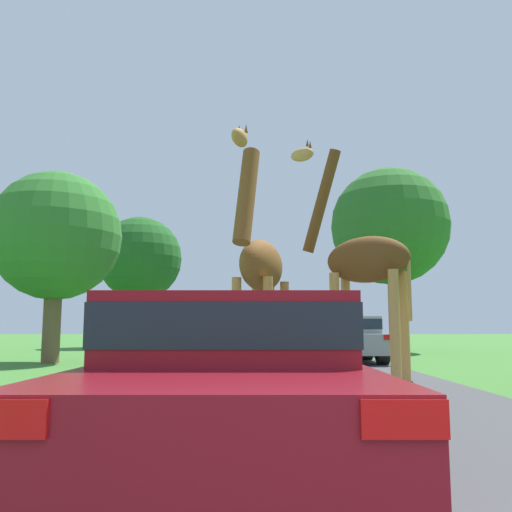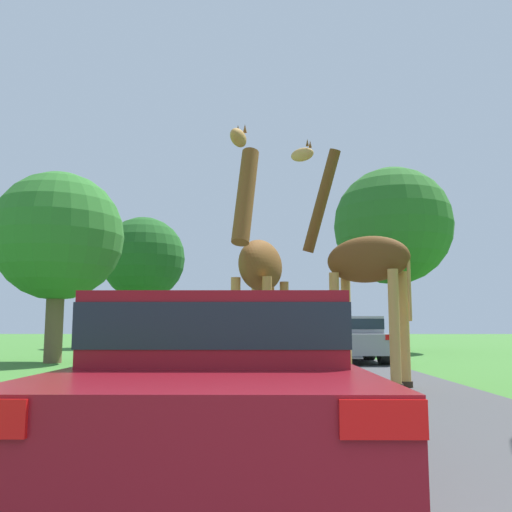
{
  "view_description": "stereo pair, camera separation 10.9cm",
  "coord_description": "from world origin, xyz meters",
  "px_view_note": "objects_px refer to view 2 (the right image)",
  "views": [
    {
      "loc": [
        -0.61,
        -0.49,
        1.18
      ],
      "look_at": [
        -0.6,
        10.04,
        2.54
      ],
      "focal_mm": 38.0,
      "sensor_mm": 36.0,
      "label": 1
    },
    {
      "loc": [
        -0.5,
        -0.49,
        1.18
      ],
      "look_at": [
        -0.6,
        10.04,
        2.54
      ],
      "focal_mm": 38.0,
      "sensor_mm": 36.0,
      "label": 2
    }
  ],
  "objects_px": {
    "car_queue_left": "(263,336)",
    "car_far_ahead": "(206,338)",
    "giraffe_companion": "(362,269)",
    "tree_left_edge": "(393,226)",
    "car_queue_right": "(355,338)",
    "car_verge_right": "(307,335)",
    "tree_centre_back": "(58,237)",
    "car_lead_maroon": "(222,379)",
    "giraffe_near_road": "(259,267)",
    "tree_far_right": "(143,259)"
  },
  "relations": [
    {
      "from": "tree_left_edge",
      "to": "car_queue_right",
      "type": "bearing_deg",
      "value": -113.27
    },
    {
      "from": "car_queue_left",
      "to": "giraffe_near_road",
      "type": "bearing_deg",
      "value": -90.45
    },
    {
      "from": "car_queue_right",
      "to": "tree_centre_back",
      "type": "distance_m",
      "value": 10.39
    },
    {
      "from": "car_verge_right",
      "to": "tree_left_edge",
      "type": "xyz_separation_m",
      "value": [
        3.91,
        -3.38,
        5.22
      ]
    },
    {
      "from": "car_queue_left",
      "to": "car_verge_right",
      "type": "bearing_deg",
      "value": 65.53
    },
    {
      "from": "car_verge_right",
      "to": "tree_centre_back",
      "type": "height_order",
      "value": "tree_centre_back"
    },
    {
      "from": "giraffe_companion",
      "to": "car_queue_left",
      "type": "height_order",
      "value": "giraffe_companion"
    },
    {
      "from": "giraffe_companion",
      "to": "car_far_ahead",
      "type": "relative_size",
      "value": 1.12
    },
    {
      "from": "giraffe_companion",
      "to": "tree_left_edge",
      "type": "bearing_deg",
      "value": 17.34
    },
    {
      "from": "car_queue_right",
      "to": "car_verge_right",
      "type": "distance_m",
      "value": 10.88
    },
    {
      "from": "car_queue_left",
      "to": "tree_left_edge",
      "type": "bearing_deg",
      "value": 16.08
    },
    {
      "from": "car_queue_left",
      "to": "tree_centre_back",
      "type": "bearing_deg",
      "value": -137.36
    },
    {
      "from": "car_verge_right",
      "to": "tree_centre_back",
      "type": "distance_m",
      "value": 15.02
    },
    {
      "from": "tree_left_edge",
      "to": "tree_centre_back",
      "type": "bearing_deg",
      "value": -148.33
    },
    {
      "from": "giraffe_companion",
      "to": "car_verge_right",
      "type": "relative_size",
      "value": 1.33
    },
    {
      "from": "giraffe_near_road",
      "to": "car_verge_right",
      "type": "bearing_deg",
      "value": -80.58
    },
    {
      "from": "car_far_ahead",
      "to": "tree_centre_back",
      "type": "xyz_separation_m",
      "value": [
        -4.91,
        -0.2,
        3.33
      ]
    },
    {
      "from": "car_verge_right",
      "to": "car_far_ahead",
      "type": "bearing_deg",
      "value": -110.63
    },
    {
      "from": "giraffe_companion",
      "to": "car_lead_maroon",
      "type": "height_order",
      "value": "giraffe_companion"
    },
    {
      "from": "giraffe_companion",
      "to": "tree_left_edge",
      "type": "xyz_separation_m",
      "value": [
        4.29,
        14.77,
        3.62
      ]
    },
    {
      "from": "car_verge_right",
      "to": "car_queue_right",
      "type": "bearing_deg",
      "value": -86.34
    },
    {
      "from": "tree_centre_back",
      "to": "tree_far_right",
      "type": "xyz_separation_m",
      "value": [
        0.04,
        12.76,
        0.85
      ]
    },
    {
      "from": "car_lead_maroon",
      "to": "car_far_ahead",
      "type": "bearing_deg",
      "value": 96.37
    },
    {
      "from": "car_queue_left",
      "to": "car_far_ahead",
      "type": "height_order",
      "value": "car_far_ahead"
    },
    {
      "from": "car_verge_right",
      "to": "tree_centre_back",
      "type": "xyz_separation_m",
      "value": [
        -9.14,
        -11.43,
        3.38
      ]
    },
    {
      "from": "car_queue_left",
      "to": "car_far_ahead",
      "type": "xyz_separation_m",
      "value": [
        -1.87,
        -6.04,
        0.04
      ]
    },
    {
      "from": "tree_centre_back",
      "to": "car_lead_maroon",
      "type": "bearing_deg",
      "value": -63.91
    },
    {
      "from": "giraffe_near_road",
      "to": "giraffe_companion",
      "type": "relative_size",
      "value": 0.91
    },
    {
      "from": "car_queue_left",
      "to": "tree_left_edge",
      "type": "height_order",
      "value": "tree_left_edge"
    },
    {
      "from": "car_queue_left",
      "to": "giraffe_companion",
      "type": "bearing_deg",
      "value": -81.32
    },
    {
      "from": "car_queue_right",
      "to": "tree_far_right",
      "type": "distance_m",
      "value": 16.18
    },
    {
      "from": "car_verge_right",
      "to": "tree_far_right",
      "type": "height_order",
      "value": "tree_far_right"
    },
    {
      "from": "giraffe_companion",
      "to": "giraffe_near_road",
      "type": "bearing_deg",
      "value": 136.67
    },
    {
      "from": "giraffe_near_road",
      "to": "car_far_ahead",
      "type": "distance_m",
      "value": 7.76
    },
    {
      "from": "giraffe_companion",
      "to": "car_verge_right",
      "type": "xyz_separation_m",
      "value": [
        0.38,
        18.15,
        -1.6
      ]
    },
    {
      "from": "giraffe_companion",
      "to": "tree_centre_back",
      "type": "distance_m",
      "value": 11.18
    },
    {
      "from": "giraffe_near_road",
      "to": "car_far_ahead",
      "type": "bearing_deg",
      "value": -59.66
    },
    {
      "from": "car_queue_left",
      "to": "tree_far_right",
      "type": "height_order",
      "value": "tree_far_right"
    },
    {
      "from": "car_far_ahead",
      "to": "tree_centre_back",
      "type": "bearing_deg",
      "value": -177.67
    },
    {
      "from": "tree_far_right",
      "to": "giraffe_near_road",
      "type": "bearing_deg",
      "value": -71.62
    },
    {
      "from": "car_queue_left",
      "to": "car_far_ahead",
      "type": "bearing_deg",
      "value": -107.17
    },
    {
      "from": "giraffe_companion",
      "to": "tree_far_right",
      "type": "height_order",
      "value": "tree_far_right"
    },
    {
      "from": "car_far_ahead",
      "to": "car_verge_right",
      "type": "relative_size",
      "value": 1.19
    },
    {
      "from": "giraffe_near_road",
      "to": "car_verge_right",
      "type": "distance_m",
      "value": 18.86
    },
    {
      "from": "car_lead_maroon",
      "to": "car_verge_right",
      "type": "height_order",
      "value": "car_lead_maroon"
    },
    {
      "from": "giraffe_companion",
      "to": "car_lead_maroon",
      "type": "bearing_deg",
      "value": -166.93
    },
    {
      "from": "giraffe_near_road",
      "to": "car_queue_right",
      "type": "xyz_separation_m",
      "value": [
        3.16,
        7.78,
        -1.51
      ]
    },
    {
      "from": "car_queue_right",
      "to": "car_far_ahead",
      "type": "relative_size",
      "value": 0.86
    },
    {
      "from": "car_queue_left",
      "to": "tree_centre_back",
      "type": "xyz_separation_m",
      "value": [
        -6.78,
        -6.24,
        3.37
      ]
    },
    {
      "from": "tree_left_edge",
      "to": "car_verge_right",
      "type": "bearing_deg",
      "value": 139.12
    }
  ]
}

